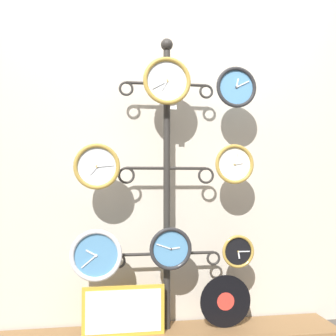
{
  "coord_description": "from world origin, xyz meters",
  "views": [
    {
      "loc": [
        -0.39,
        -2.11,
        1.01
      ],
      "look_at": [
        0.0,
        0.36,
        1.09
      ],
      "focal_mm": 42.0,
      "sensor_mm": 36.0,
      "label": 1
    }
  ],
  "objects": [
    {
      "name": "clock_bottom_right",
      "position": [
        0.44,
        0.31,
        0.56
      ],
      "size": [
        0.21,
        0.04,
        0.21
      ],
      "color": "black"
    },
    {
      "name": "price_tag_upper",
      "position": [
        0.03,
        0.31,
        1.47
      ],
      "size": [
        0.04,
        0.0,
        0.03
      ],
      "color": "white"
    },
    {
      "name": "clock_middle_left",
      "position": [
        -0.45,
        0.3,
        1.09
      ],
      "size": [
        0.28,
        0.04,
        0.28
      ],
      "color": "silver"
    },
    {
      "name": "clock_middle_right",
      "position": [
        0.43,
        0.32,
        1.11
      ],
      "size": [
        0.26,
        0.04,
        0.26
      ],
      "color": "silver"
    },
    {
      "name": "vinyl_record",
      "position": [
        0.38,
        0.36,
        0.23
      ],
      "size": [
        0.34,
        0.01,
        0.34
      ],
      "color": "black",
      "rests_on": "low_shelf"
    },
    {
      "name": "shop_wall",
      "position": [
        0.0,
        0.57,
        1.4
      ],
      "size": [
        4.4,
        0.04,
        2.8
      ],
      "color": "#BCB2A3",
      "rests_on": "ground_plane"
    },
    {
      "name": "picture_frame",
      "position": [
        -0.28,
        0.33,
        0.21
      ],
      "size": [
        0.5,
        0.02,
        0.3
      ],
      "color": "gold",
      "rests_on": "low_shelf"
    },
    {
      "name": "display_stand",
      "position": [
        -0.0,
        0.41,
        0.7
      ],
      "size": [
        0.72,
        0.39,
        1.94
      ],
      "color": "#282623",
      "rests_on": "ground_plane"
    },
    {
      "name": "clock_bottom_center",
      "position": [
        0.01,
        0.31,
        0.58
      ],
      "size": [
        0.27,
        0.04,
        0.27
      ],
      "color": "#4C84B2"
    },
    {
      "name": "clock_top_right",
      "position": [
        0.44,
        0.31,
        1.61
      ],
      "size": [
        0.27,
        0.04,
        0.27
      ],
      "color": "#4C84B2"
    },
    {
      "name": "clock_bottom_left",
      "position": [
        -0.45,
        0.3,
        0.56
      ],
      "size": [
        0.31,
        0.04,
        0.31
      ],
      "color": "#4C84B2"
    },
    {
      "name": "clock_top_center",
      "position": [
        -0.01,
        0.32,
        1.64
      ],
      "size": [
        0.31,
        0.04,
        0.31
      ],
      "color": "silver"
    }
  ]
}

